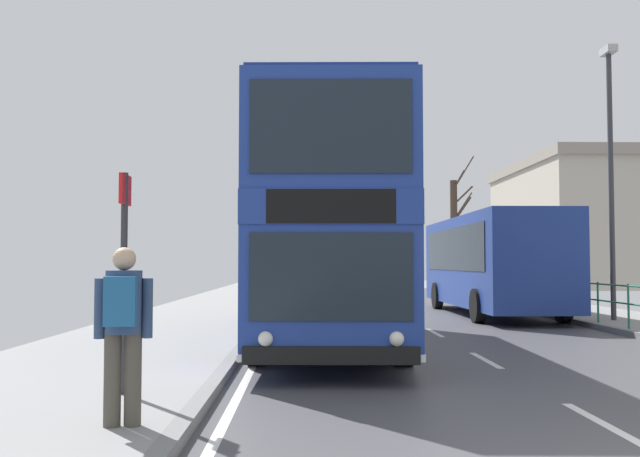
# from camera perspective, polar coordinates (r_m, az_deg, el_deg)

# --- Properties ---
(double_decker_bus_main) EXTENTS (2.89, 10.32, 4.43)m
(double_decker_bus_main) POSITION_cam_1_polar(r_m,az_deg,el_deg) (14.53, 0.77, -0.24)
(double_decker_bus_main) COLOR navy
(double_decker_bus_main) RESTS_ON ground
(background_bus_far_lane) EXTENTS (2.70, 10.00, 3.14)m
(background_bus_far_lane) POSITION_cam_1_polar(r_m,az_deg,el_deg) (23.77, 13.52, -2.61)
(background_bus_far_lane) COLOR navy
(background_bus_far_lane) RESTS_ON ground
(pedestrian_railing_far_kerb) EXTENTS (0.05, 24.32, 1.05)m
(pedestrian_railing_far_kerb) POSITION_cam_1_polar(r_m,az_deg,el_deg) (18.18, 23.49, -5.19)
(pedestrian_railing_far_kerb) COLOR #236B4C
(pedestrian_railing_far_kerb) RESTS_ON ground
(pedestrian_companion) EXTENTS (0.55, 0.56, 1.68)m
(pedestrian_companion) POSITION_cam_1_polar(r_m,az_deg,el_deg) (6.98, -15.52, -7.19)
(pedestrian_companion) COLOR #4C473D
(pedestrian_companion) RESTS_ON ground
(bus_stop_sign_near) EXTENTS (0.08, 0.44, 2.60)m
(bus_stop_sign_near) POSITION_cam_1_polar(r_m,az_deg,el_deg) (8.71, -15.44, -2.20)
(bus_stop_sign_near) COLOR #2D2D33
(bus_stop_sign_near) RESTS_ON ground
(street_lamp_far_side) EXTENTS (0.28, 0.60, 7.46)m
(street_lamp_far_side) POSITION_cam_1_polar(r_m,az_deg,el_deg) (20.99, 22.28, 5.10)
(street_lamp_far_side) COLOR #38383D
(street_lamp_far_side) RESTS_ON ground
(bare_tree_far_00) EXTENTS (1.44, 2.02, 7.84)m
(bare_tree_far_00) POSITION_cam_1_polar(r_m,az_deg,el_deg) (42.29, 10.73, -0.25)
(bare_tree_far_00) COLOR #423328
(bare_tree_far_00) RESTS_ON ground
(background_building_01) EXTENTS (8.78, 16.53, 8.95)m
(background_building_01) POSITION_cam_1_polar(r_m,az_deg,el_deg) (54.07, 20.02, 0.38)
(background_building_01) COLOR #B2A899
(background_building_01) RESTS_ON ground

